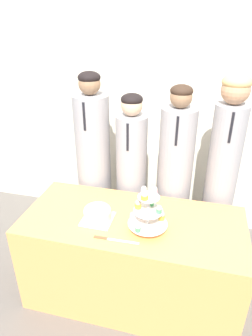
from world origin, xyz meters
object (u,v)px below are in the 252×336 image
Objects in this scene: student_0 at (94,172)px; student_2 at (174,185)px; round_cake at (97,213)px; student_3 at (221,181)px; student_1 at (131,182)px; cupcake_stand at (148,210)px; cake_knife at (109,239)px.

student_0 is 0.70m from student_2.
student_3 is at bearing 35.53° from round_cake.
round_cake is at bearing -99.44° from student_1.
student_2 reaches higher than cupcake_stand.
student_3 is at bearing 46.17° from cake_knife.
student_1 is at bearing 112.88° from cupcake_stand.
student_3 reaches higher than student_2.
cupcake_stand is (0.22, 0.16, 0.15)m from cake_knife.
student_0 is at bearing 111.73° from round_cake.
student_1 is 0.74m from student_3.
student_1 reaches higher than round_cake.
round_cake is 1.02m from student_3.
round_cake is 0.14× the size of student_1.
student_0 is 1.10× the size of student_1.
student_0 is (-0.37, 0.77, 0.04)m from cake_knife.
round_cake is 0.64m from student_0.
student_2 is at bearing 51.88° from round_cake.
student_2 is (0.46, 0.59, -0.04)m from round_cake.
student_1 is at bearing -180.00° from student_2.
cupcake_stand is 0.68m from student_1.
student_2 is at bearing 65.02° from cake_knife.
cake_knife is 0.19× the size of student_2.
round_cake is 0.64× the size of cupcake_stand.
round_cake is 0.12× the size of student_3.
cupcake_stand reaches higher than round_cake.
student_1 is 0.37m from student_2.
student_2 is 0.95× the size of student_3.
cake_knife is 0.31m from cupcake_stand.
round_cake is 0.60m from student_1.
student_3 is (0.36, -0.00, 0.09)m from student_2.
student_0 is 1.06m from student_3.
student_0 is at bearing 113.92° from cake_knife.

